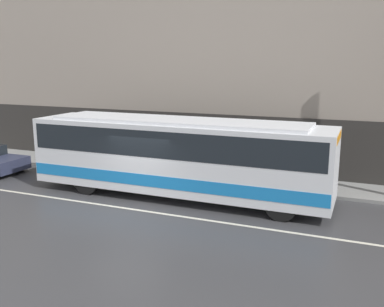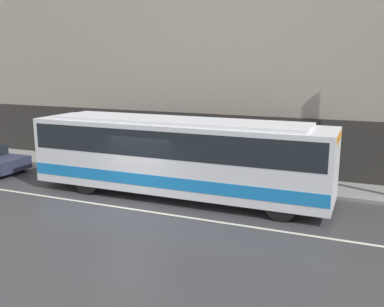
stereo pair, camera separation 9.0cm
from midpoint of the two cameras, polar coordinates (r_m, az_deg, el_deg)
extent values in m
plane|color=#38383A|center=(15.74, -8.47, -7.32)|extent=(60.00, 60.00, 0.00)
cube|color=gray|center=(20.14, -0.90, -2.71)|extent=(60.00, 2.37, 0.13)
cube|color=gray|center=(20.74, 0.56, 14.64)|extent=(60.00, 0.30, 12.27)
cube|color=#2D2B28|center=(20.91, 0.37, 1.58)|extent=(60.00, 0.06, 2.80)
cube|color=beige|center=(15.74, -8.47, -7.31)|extent=(54.00, 0.14, 0.01)
cube|color=silver|center=(16.59, -2.11, -0.27)|extent=(11.78, 2.55, 2.60)
cube|color=#1972BF|center=(16.76, -2.09, -2.78)|extent=(11.72, 2.57, 0.45)
cube|color=black|center=(16.47, -2.13, 1.86)|extent=(11.43, 2.57, 0.99)
cube|color=orange|center=(14.96, 18.67, 2.09)|extent=(0.12, 1.91, 0.28)
cube|color=silver|center=(16.36, -2.15, 4.39)|extent=(10.01, 2.17, 0.12)
cylinder|color=black|center=(14.59, 11.65, -6.78)|extent=(1.07, 0.28, 1.07)
cylinder|color=black|center=(16.69, 13.12, -4.46)|extent=(1.07, 0.28, 1.07)
cylinder|color=black|center=(17.66, -13.99, -3.60)|extent=(1.07, 0.28, 1.07)
cylinder|color=black|center=(19.44, -10.11, -2.01)|extent=(1.07, 0.28, 1.07)
cylinder|color=black|center=(22.61, -22.11, -1.28)|extent=(0.66, 0.20, 0.66)
cylinder|color=navy|center=(20.10, 1.10, -0.55)|extent=(0.36, 0.36, 1.36)
sphere|color=tan|center=(19.95, 1.11, 1.71)|extent=(0.25, 0.25, 0.25)
camera|label=1|loc=(0.04, -90.16, -0.03)|focal=40.00mm
camera|label=2|loc=(0.04, 89.84, 0.03)|focal=40.00mm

